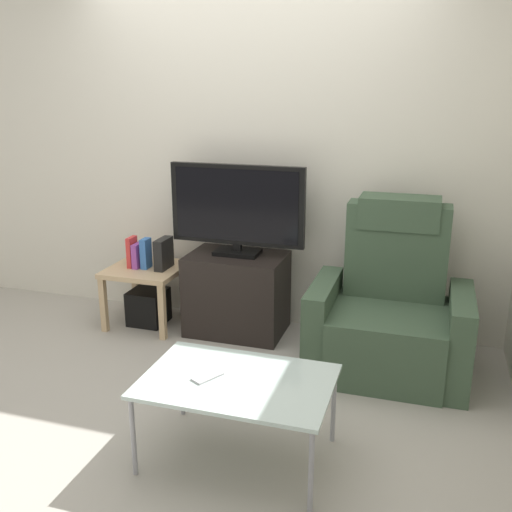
{
  "coord_description": "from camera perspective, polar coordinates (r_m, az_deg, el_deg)",
  "views": [
    {
      "loc": [
        1.29,
        -2.89,
        1.77
      ],
      "look_at": [
        0.23,
        0.5,
        0.7
      ],
      "focal_mm": 40.35,
      "sensor_mm": 36.0,
      "label": 1
    }
  ],
  "objects": [
    {
      "name": "recliner_armchair",
      "position": [
        3.76,
        13.17,
        -5.52
      ],
      "size": [
        0.98,
        0.78,
        1.08
      ],
      "rotation": [
        0.0,
        0.0,
        0.15
      ],
      "color": "#384C38",
      "rests_on": "ground"
    },
    {
      "name": "tv_stand",
      "position": [
        4.21,
        -1.91,
        -3.73
      ],
      "size": [
        0.69,
        0.48,
        0.59
      ],
      "color": "black",
      "rests_on": "ground"
    },
    {
      "name": "game_console",
      "position": [
        4.29,
        -9.14,
        0.24
      ],
      "size": [
        0.07,
        0.2,
        0.23
      ],
      "primitive_type": "cube",
      "color": "black",
      "rests_on": "side_table"
    },
    {
      "name": "coffee_table",
      "position": [
        2.8,
        -1.84,
        -12.61
      ],
      "size": [
        0.9,
        0.6,
        0.43
      ],
      "color": "#B2C6C1",
      "rests_on": "ground"
    },
    {
      "name": "book_leftmost",
      "position": [
        4.38,
        -12.19,
        0.4
      ],
      "size": [
        0.04,
        0.12,
        0.23
      ],
      "primitive_type": "cube",
      "color": "red",
      "rests_on": "side_table"
    },
    {
      "name": "side_table",
      "position": [
        4.41,
        -10.78,
        -1.94
      ],
      "size": [
        0.54,
        0.54,
        0.45
      ],
      "color": "tan",
      "rests_on": "ground"
    },
    {
      "name": "television",
      "position": [
        4.05,
        -1.91,
        4.79
      ],
      "size": [
        0.98,
        0.2,
        0.65
      ],
      "color": "black",
      "rests_on": "tv_stand"
    },
    {
      "name": "book_middle",
      "position": [
        4.36,
        -11.6,
        0.07
      ],
      "size": [
        0.04,
        0.14,
        0.18
      ],
      "primitive_type": "cube",
      "color": "purple",
      "rests_on": "side_table"
    },
    {
      "name": "wall_back",
      "position": [
        4.25,
        -0.44,
        10.41
      ],
      "size": [
        6.4,
        0.06,
        2.6
      ],
      "primitive_type": "cube",
      "color": "beige",
      "rests_on": "ground"
    },
    {
      "name": "subwoofer_box",
      "position": [
        4.49,
        -10.61,
        -4.95
      ],
      "size": [
        0.26,
        0.26,
        0.26
      ],
      "primitive_type": "cube",
      "color": "black",
      "rests_on": "ground"
    },
    {
      "name": "cell_phone",
      "position": [
        2.81,
        -4.85,
        -11.82
      ],
      "size": [
        0.13,
        0.17,
        0.01
      ],
      "primitive_type": "cube",
      "rotation": [
        0.0,
        0.0,
        -0.51
      ],
      "color": "#B7B7BC",
      "rests_on": "coffee_table"
    },
    {
      "name": "book_rightmost",
      "position": [
        4.33,
        -10.87,
        0.25
      ],
      "size": [
        0.05,
        0.1,
        0.22
      ],
      "primitive_type": "cube",
      "color": "#3366B2",
      "rests_on": "side_table"
    },
    {
      "name": "ground_plane",
      "position": [
        3.63,
        -5.99,
        -12.54
      ],
      "size": [
        6.4,
        6.4,
        0.0
      ],
      "primitive_type": "plane",
      "color": "#9E998E"
    }
  ]
}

